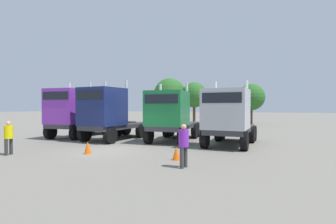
% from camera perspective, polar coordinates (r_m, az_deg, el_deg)
% --- Properties ---
extents(ground, '(200.00, 200.00, 0.00)m').
position_cam_1_polar(ground, '(14.76, -12.30, -8.11)').
color(ground, slate).
extents(semi_truck_purple, '(2.85, 6.57, 4.25)m').
position_cam_1_polar(semi_truck_purple, '(21.30, -19.64, -0.12)').
color(semi_truck_purple, '#333338').
rests_on(semi_truck_purple, ground).
extents(semi_truck_navy, '(3.14, 6.18, 4.23)m').
position_cam_1_polar(semi_truck_navy, '(18.74, -12.76, -0.27)').
color(semi_truck_navy, '#333338').
rests_on(semi_truck_navy, ground).
extents(semi_truck_green, '(2.84, 6.19, 3.96)m').
position_cam_1_polar(semi_truck_green, '(17.64, 0.57, -0.76)').
color(semi_truck_green, '#333338').
rests_on(semi_truck_green, ground).
extents(semi_truck_silver, '(2.83, 5.89, 3.97)m').
position_cam_1_polar(semi_truck_silver, '(16.03, 12.81, -0.96)').
color(semi_truck_silver, '#333338').
rests_on(semi_truck_silver, ground).
extents(visitor_in_hivis, '(0.43, 0.45, 1.66)m').
position_cam_1_polar(visitor_in_hivis, '(15.18, -31.13, -4.35)').
color(visitor_in_hivis, '#333333').
rests_on(visitor_in_hivis, ground).
extents(visitor_with_camera, '(0.48, 0.48, 1.70)m').
position_cam_1_polar(visitor_with_camera, '(10.33, 3.40, -6.58)').
color(visitor_with_camera, '#3B3B3B').
rests_on(visitor_with_camera, ground).
extents(traffic_cone_mid, '(0.36, 0.36, 0.61)m').
position_cam_1_polar(traffic_cone_mid, '(11.89, 1.79, -8.84)').
color(traffic_cone_mid, '#F2590C').
rests_on(traffic_cone_mid, ground).
extents(traffic_cone_far, '(0.36, 0.36, 0.63)m').
position_cam_1_polar(traffic_cone_far, '(13.99, -16.92, -7.34)').
color(traffic_cone_far, '#F2590C').
rests_on(traffic_cone_far, ground).
extents(oak_far_left, '(4.37, 4.37, 6.25)m').
position_cam_1_polar(oak_far_left, '(36.36, 0.38, 3.84)').
color(oak_far_left, '#4C3823').
rests_on(oak_far_left, ground).
extents(oak_far_centre, '(3.38, 3.38, 5.62)m').
position_cam_1_polar(oak_far_centre, '(35.51, 5.66, 3.66)').
color(oak_far_centre, '#4C3823').
rests_on(oak_far_centre, ground).
extents(oak_far_right, '(3.55, 3.55, 5.42)m').
position_cam_1_polar(oak_far_right, '(37.10, 17.52, 3.07)').
color(oak_far_right, '#4C3823').
rests_on(oak_far_right, ground).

